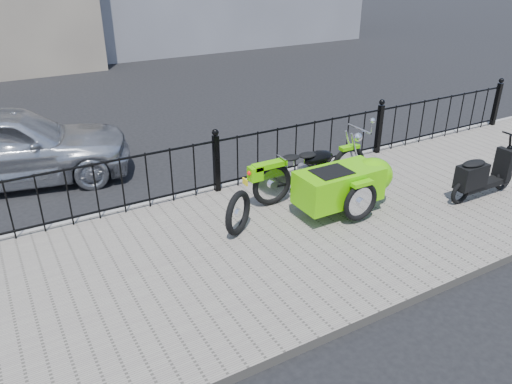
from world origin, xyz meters
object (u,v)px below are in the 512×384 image
sedan_car (8,146)px  motorcycle_sidecar (342,179)px  scooter (481,176)px  spare_tire (238,213)px

sedan_car → motorcycle_sidecar: bearing=-119.9°
scooter → motorcycle_sidecar: bearing=158.5°
spare_tire → sedan_car: bearing=124.1°
motorcycle_sidecar → sedan_car: bearing=138.3°
motorcycle_sidecar → sedan_car: 5.72m
motorcycle_sidecar → spare_tire: motorcycle_sidecar is taller
spare_tire → scooter: bearing=-13.3°
scooter → sedan_car: sedan_car is taller
spare_tire → sedan_car: (-2.52, 3.72, 0.25)m
motorcycle_sidecar → spare_tire: 1.76m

